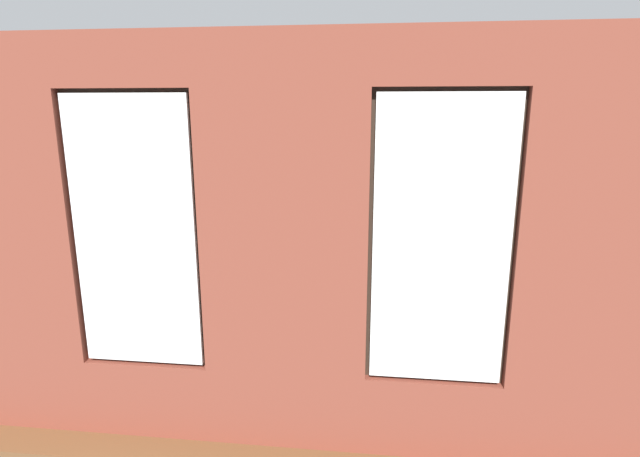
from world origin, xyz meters
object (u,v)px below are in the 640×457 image
Objects in this scene: potted_plant_near_tv at (85,294)px; potted_plant_by_left_couch at (484,250)px; papasan_chair at (319,242)px; potted_plant_mid_room_small at (385,261)px; table_plant_small at (333,261)px; tv_flatscreen at (84,237)px; potted_plant_corner_near_left at (514,235)px; remote_gray at (314,262)px; cup_ceramic at (294,264)px; media_console at (90,286)px; candle_jar at (326,262)px; potted_plant_between_couches at (366,329)px; remote_black at (355,263)px; couch_left at (539,290)px; coffee_table at (326,269)px; couch_by_window at (203,356)px.

potted_plant_near_tv is 5.52m from potted_plant_by_left_couch.
papasan_chair is 1.30m from potted_plant_mid_room_small.
tv_flatscreen reaches higher than table_plant_small.
table_plant_small is 0.20× the size of tv_flatscreen.
remote_gray is at bearing 26.14° from potted_plant_corner_near_left.
media_console reaches higher than cup_ceramic.
potted_plant_mid_room_small is (-3.81, -1.28, -0.57)m from tv_flatscreen.
media_console is at bearing 53.99° from remote_gray.
potted_plant_between_couches is (-0.61, 2.44, 0.17)m from candle_jar.
remote_black is 0.17× the size of tv_flatscreen.
cup_ceramic is 0.16× the size of potted_plant_mid_room_small.
potted_plant_near_tv is 0.89× the size of potted_plant_between_couches.
candle_jar is 0.11× the size of potted_plant_near_tv.
tv_flatscreen reaches higher than remote_black.
papasan_chair is at bearing -78.87° from candle_jar.
potted_plant_by_left_couch reaches higher than remote_black.
papasan_chair is at bearing -4.84° from potted_plant_by_left_couch.
cup_ceramic is at bearing -141.86° from potted_plant_near_tv.
couch_left is 11.60× the size of remote_black.
couch_left is 2.98m from potted_plant_between_couches.
media_console is at bearing 18.95° from potted_plant_by_left_couch.
potted_plant_by_left_couch is at bearing -156.75° from cup_ceramic.
cup_ceramic is 0.54m from table_plant_small.
coffee_table is 0.22m from table_plant_small.
candle_jar is (-0.43, -0.12, 0.00)m from cup_ceramic.
papasan_chair is at bearing 106.16° from remote_black.
remote_black is 1.31m from papasan_chair.
remote_black is at bearing 30.46° from potted_plant_corner_near_left.
remote_gray is 0.16× the size of papasan_chair.
couch_by_window is 10.42× the size of table_plant_small.
potted_plant_corner_near_left is (-3.05, -1.49, 0.10)m from remote_gray.
coffee_table is 1.41× the size of potted_plant_between_couches.
couch_by_window is 2.64m from coffee_table.
tv_flatscreen is at bearing 36.51° from papasan_chair.
potted_plant_mid_room_small is (-1.23, -0.63, -0.11)m from cup_ceramic.
couch_by_window is 21.72× the size of candle_jar.
table_plant_small reaches higher than media_console.
remote_gray is (2.89, -0.45, 0.12)m from couch_left.
cup_ceramic is at bearing 27.41° from potted_plant_corner_near_left.
potted_plant_near_tv reaches higher than table_plant_small.
couch_by_window is 4.17m from couch_left.
media_console is 1.10× the size of potted_plant_near_tv.
potted_plant_by_left_couch reaches higher than potted_plant_mid_room_small.
couch_left is 2.63m from table_plant_small.
potted_plant_between_couches reaches higher than remote_black.
potted_plant_corner_near_left reaches higher than candle_jar.
potted_plant_mid_room_small is at bearing 144.03° from papasan_chair.
potted_plant_between_couches is at bearing 64.12° from potted_plant_by_left_couch.
potted_plant_mid_room_small is at bearing -147.40° from coffee_table.
potted_plant_mid_room_small is at bearing -145.70° from potted_plant_near_tv.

